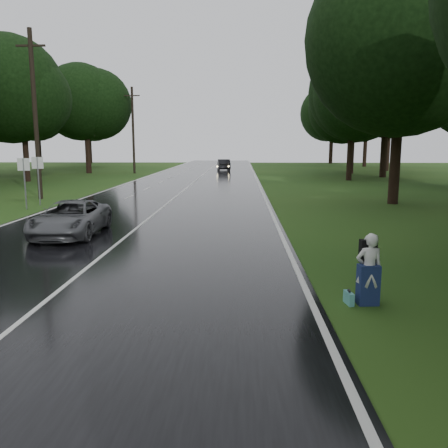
{
  "coord_description": "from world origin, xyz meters",
  "views": [
    {
      "loc": [
        4.25,
        -9.52,
        3.42
      ],
      "look_at": [
        3.76,
        3.9,
        1.1
      ],
      "focal_mm": 37.02,
      "sensor_mm": 36.0,
      "label": 1
    }
  ],
  "objects": [
    {
      "name": "ground",
      "position": [
        0.0,
        0.0,
        0.0
      ],
      "size": [
        160.0,
        160.0,
        0.0
      ],
      "primitive_type": "plane",
      "color": "#284A16",
      "rests_on": "ground"
    },
    {
      "name": "road_sign_a",
      "position": [
        -7.2,
        14.55,
        0.0
      ],
      "size": [
        0.65,
        0.1,
        2.71
      ],
      "primitive_type": null,
      "color": "white",
      "rests_on": "ground"
    },
    {
      "name": "lane_center",
      "position": [
        0.0,
        20.0,
        0.04
      ],
      "size": [
        0.12,
        140.0,
        0.01
      ],
      "primitive_type": "cube",
      "color": "silver",
      "rests_on": "road"
    },
    {
      "name": "road_sign_b",
      "position": [
        -7.2,
        16.24,
        0.0
      ],
      "size": [
        0.65,
        0.1,
        2.72
      ],
      "primitive_type": null,
      "color": "white",
      "rests_on": "ground"
    },
    {
      "name": "tree_left_e",
      "position": [
        -15.73,
        33.13,
        0.0
      ],
      "size": [
        9.06,
        9.06,
        14.16
      ],
      "primitive_type": null,
      "color": "black",
      "rests_on": "ground"
    },
    {
      "name": "utility_pole_mid",
      "position": [
        -8.5,
        19.31,
        0.0
      ],
      "size": [
        1.8,
        0.28,
        10.34
      ],
      "primitive_type": null,
      "color": "black",
      "rests_on": "ground"
    },
    {
      "name": "road",
      "position": [
        0.0,
        20.0,
        0.02
      ],
      "size": [
        12.0,
        140.0,
        0.04
      ],
      "primitive_type": "cube",
      "color": "black",
      "rests_on": "ground"
    },
    {
      "name": "tree_right_d",
      "position": [
        13.15,
        17.64,
        0.0
      ],
      "size": [
        9.71,
        9.71,
        15.18
      ],
      "primitive_type": null,
      "color": "black",
      "rests_on": "ground"
    },
    {
      "name": "tree_right_f",
      "position": [
        17.31,
        46.1,
        0.0
      ],
      "size": [
        8.6,
        8.6,
        13.43
      ],
      "primitive_type": null,
      "color": "black",
      "rests_on": "ground"
    },
    {
      "name": "far_car",
      "position": [
        1.97,
        51.85,
        0.77
      ],
      "size": [
        1.99,
        4.56,
        1.46
      ],
      "primitive_type": "imported",
      "rotation": [
        0.0,
        0.0,
        3.25
      ],
      "color": "black",
      "rests_on": "road"
    },
    {
      "name": "hitchhiker",
      "position": [
        7.01,
        0.16,
        0.73
      ],
      "size": [
        0.61,
        0.56,
        1.57
      ],
      "color": "silver",
      "rests_on": "ground"
    },
    {
      "name": "grey_car",
      "position": [
        -2.14,
        7.38,
        0.68
      ],
      "size": [
        2.31,
        4.71,
        1.29
      ],
      "primitive_type": "imported",
      "rotation": [
        0.0,
        0.0,
        0.04
      ],
      "color": "#525458",
      "rests_on": "road"
    },
    {
      "name": "tree_right_e",
      "position": [
        14.7,
        35.57,
        0.0
      ],
      "size": [
        9.15,
        9.15,
        14.29
      ],
      "primitive_type": null,
      "color": "black",
      "rests_on": "ground"
    },
    {
      "name": "utility_pole_far",
      "position": [
        -8.5,
        45.64,
        0.0
      ],
      "size": [
        1.8,
        0.28,
        10.05
      ],
      "primitive_type": null,
      "color": "black",
      "rests_on": "ground"
    },
    {
      "name": "tree_left_f",
      "position": [
        -14.11,
        45.9,
        0.0
      ],
      "size": [
        9.54,
        9.54,
        14.91
      ],
      "primitive_type": null,
      "color": "black",
      "rests_on": "ground"
    },
    {
      "name": "suitcase",
      "position": [
        6.61,
        0.14,
        0.14
      ],
      "size": [
        0.17,
        0.4,
        0.27
      ],
      "primitive_type": "cube",
      "rotation": [
        0.0,
        0.0,
        0.15
      ],
      "color": "#54A3A4",
      "rests_on": "ground"
    }
  ]
}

